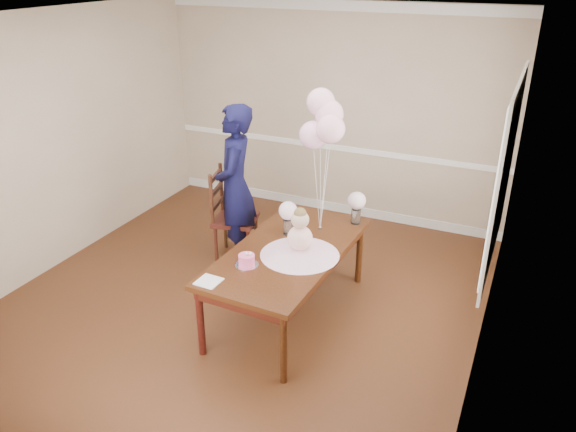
{
  "coord_description": "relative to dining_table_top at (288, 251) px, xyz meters",
  "views": [
    {
      "loc": [
        2.4,
        -4.11,
        3.15
      ],
      "look_at": [
        0.52,
        0.02,
        1.05
      ],
      "focal_mm": 35.0,
      "sensor_mm": 36.0,
      "label": 1
    }
  ],
  "objects": [
    {
      "name": "napkin",
      "position": [
        -0.36,
        -0.79,
        0.03
      ],
      "size": [
        0.2,
        0.2,
        0.01
      ],
      "primitive_type": "cube",
      "rotation": [
        0.0,
        0.0,
        -0.04
      ],
      "color": "white",
      "rests_on": "dining_table_top"
    },
    {
      "name": "birthday_cake",
      "position": [
        -0.2,
        -0.42,
        0.08
      ],
      "size": [
        0.15,
        0.15,
        0.09
      ],
      "primitive_type": "cylinder",
      "rotation": [
        0.0,
        0.0,
        -0.04
      ],
      "color": "#EA4986",
      "rests_on": "cake_platter"
    },
    {
      "name": "cake_flower_a",
      "position": [
        -0.2,
        -0.42,
        0.14
      ],
      "size": [
        0.03,
        0.03,
        0.03
      ],
      "primitive_type": "sphere",
      "color": "silver",
      "rests_on": "birthday_cake"
    },
    {
      "name": "balloon_weight",
      "position": [
        0.11,
        0.52,
        0.03
      ],
      "size": [
        0.04,
        0.04,
        0.02
      ],
      "primitive_type": "cylinder",
      "rotation": [
        0.0,
        0.0,
        -0.04
      ],
      "color": "#BABBBF",
      "rests_on": "dining_table_top"
    },
    {
      "name": "balloon_a",
      "position": [
        0.02,
        0.52,
        0.97
      ],
      "size": [
        0.26,
        0.26,
        0.26
      ],
      "primitive_type": "sphere",
      "color": "#FBB1D8",
      "rests_on": "balloon_ribbon_a"
    },
    {
      "name": "table_apron",
      "position": [
        0.0,
        0.0,
        -0.07
      ],
      "size": [
        0.92,
        1.83,
        0.09
      ],
      "primitive_type": "cube",
      "rotation": [
        0.0,
        0.0,
        -0.04
      ],
      "color": "black",
      "rests_on": "table_leg_fl"
    },
    {
      "name": "balloon_b",
      "position": [
        0.21,
        0.46,
        1.06
      ],
      "size": [
        0.26,
        0.26,
        0.26
      ],
      "primitive_type": "sphere",
      "color": "#FFB4CE",
      "rests_on": "balloon_ribbon_b"
    },
    {
      "name": "baseboard_trim",
      "position": [
        -0.51,
        2.46,
        -0.62
      ],
      "size": [
        4.5,
        0.02,
        0.12
      ],
      "primitive_type": "cube",
      "color": "silver",
      "rests_on": "floor"
    },
    {
      "name": "balloon_ribbon_a",
      "position": [
        0.07,
        0.52,
        0.43
      ],
      "size": [
        0.09,
        0.01,
        0.79
      ],
      "primitive_type": "cylinder",
      "rotation": [
        0.0,
        -0.1,
        -0.04
      ],
      "color": "silver",
      "rests_on": "balloon_weight"
    },
    {
      "name": "wall_right",
      "position": [
        1.74,
        -0.03,
        0.67
      ],
      "size": [
        0.02,
        5.0,
        2.7
      ],
      "primitive_type": "cube",
      "color": "tan",
      "rests_on": "floor"
    },
    {
      "name": "window_blinds",
      "position": [
        1.7,
        0.47,
        0.87
      ],
      "size": [
        0.01,
        1.5,
        1.4
      ],
      "primitive_type": "cube",
      "color": "white",
      "rests_on": "wall_right"
    },
    {
      "name": "window_frame",
      "position": [
        1.72,
        0.47,
        0.87
      ],
      "size": [
        0.02,
        1.66,
        1.56
      ],
      "primitive_type": "cube",
      "color": "white",
      "rests_on": "wall_right"
    },
    {
      "name": "table_leg_fl",
      "position": [
        -0.43,
        -0.85,
        -0.35
      ],
      "size": [
        0.07,
        0.07,
        0.66
      ],
      "primitive_type": "cylinder",
      "rotation": [
        0.0,
        0.0,
        -0.04
      ],
      "color": "black",
      "rests_on": "floor"
    },
    {
      "name": "roses_near",
      "position": [
        -0.13,
        0.29,
        0.27
      ],
      "size": [
        0.18,
        0.18,
        0.18
      ],
      "primitive_type": "sphere",
      "color": "silver",
      "rests_on": "rose_vase_near"
    },
    {
      "name": "rose_vase_far",
      "position": [
        0.39,
        0.79,
        0.1
      ],
      "size": [
        0.1,
        0.1,
        0.15
      ],
      "primitive_type": "cylinder",
      "rotation": [
        0.0,
        0.0,
        -0.04
      ],
      "color": "silver",
      "rests_on": "dining_table_top"
    },
    {
      "name": "baby_hair",
      "position": [
        0.14,
        -0.05,
        0.43
      ],
      "size": [
        0.11,
        0.11,
        0.11
      ],
      "primitive_type": "sphere",
      "color": "brown",
      "rests_on": "baby_head"
    },
    {
      "name": "wall_left",
      "position": [
        -2.76,
        -0.03,
        0.67
      ],
      "size": [
        0.02,
        5.0,
        2.7
      ],
      "primitive_type": "cube",
      "color": "tan",
      "rests_on": "floor"
    },
    {
      "name": "floor",
      "position": [
        -0.51,
        -0.03,
        -0.68
      ],
      "size": [
        4.5,
        5.0,
        0.0
      ],
      "primitive_type": "cube",
      "color": "#371B0D",
      "rests_on": "ground"
    },
    {
      "name": "chair_leg_fl",
      "position": [
        -1.15,
        0.58,
        -0.46
      ],
      "size": [
        0.05,
        0.05,
        0.44
      ],
      "primitive_type": "cylinder",
      "rotation": [
        0.0,
        0.0,
        0.25
      ],
      "color": "#3D1810",
      "rests_on": "floor"
    },
    {
      "name": "wall_back",
      "position": [
        -0.51,
        2.47,
        0.67
      ],
      "size": [
        4.5,
        0.02,
        2.7
      ],
      "primitive_type": "cube",
      "color": "tan",
      "rests_on": "floor"
    },
    {
      "name": "roses_far",
      "position": [
        0.39,
        0.79,
        0.27
      ],
      "size": [
        0.18,
        0.18,
        0.18
      ],
      "primitive_type": "sphere",
      "color": "silver",
      "rests_on": "rose_vase_far"
    },
    {
      "name": "baby_skirt",
      "position": [
        0.14,
        -0.05,
        0.07
      ],
      "size": [
        0.74,
        0.74,
        0.09
      ],
      "primitive_type": "cone",
      "rotation": [
        0.0,
        0.0,
        -0.04
      ],
      "color": "#E6AAC0",
      "rests_on": "dining_table_top"
    },
    {
      "name": "baby_head",
      "position": [
        0.14,
        -0.05,
        0.37
      ],
      "size": [
        0.16,
        0.16,
        0.16
      ],
      "primitive_type": "sphere",
      "color": "#CCA88C",
      "rests_on": "baby_torso"
    },
    {
      "name": "chair_back_post_r",
      "position": [
        -1.26,
        0.94,
        0.08
      ],
      "size": [
        0.05,
        0.05,
        0.58
      ],
      "primitive_type": "cylinder",
      "rotation": [
        0.0,
        0.0,
        0.25
      ],
      "color": "#33160E",
      "rests_on": "dining_chair_seat"
    },
    {
      "name": "dining_chair_seat",
      "position": [
        -1.02,
        0.81,
        -0.22
      ],
      "size": [
        0.55,
        0.55,
        0.05
      ],
      "primitive_type": "cube",
      "rotation": [
        0.0,
        0.0,
        0.25
      ],
      "color": "#3C1410",
      "rests_on": "chair_leg_fl"
    },
    {
      "name": "chair_leg_bl",
      "position": [
        -1.24,
        0.94,
        -0.46
      ],
      "size": [
        0.05,
        0.05,
        0.44
      ],
      "primitive_type": "cylinder",
      "rotation": [
        0.0,
        0.0,
        0.25
      ],
      "color": "#351D0E",
      "rests_on": "floor"
    },
    {
      "name": "rose_vase_near",
      "position": [
        -0.13,
        0.29,
        0.1
      ],
      "size": [
        0.1,
        0.1,
        0.15
      ],
      "primitive_type": "cylinder",
      "rotation": [
        0.0,
        0.0,
        -0.04
      ],
      "color": "silver",
      "rests_on": "dining_table_top"
    },
    {
      "name": "woman",
      "position": [
        -0.97,
        0.75,
        0.21
      ],
      "size": [
        0.63,
        0.76,
        1.79
      ],
      "primitive_type": "imported",
      "rotation": [
        0.0,
        0.0,
        -1.21
      ],
      "color": "black",
      "rests_on": "floor"
    },
    {
      "name": "balloon_c",
      "position": [
        0.14,
        0.61,
        1.16
      ],
      "size": [
        0.26,
        0.26,
        0.26
      ],
      "primitive_type": "sphere",
      "color": "#FFB4C8",
      "rests_on": "balloon_ribbon_c"
    },
    {
      "name": "balloon_ribbon_b",
      "position": [
        0.16,
        0.49,
        0.48
      ],
      "size": [
        0.09,
        0.05,
        0.88
      ],
      "primitive_type": "cylinder",
      "rotation": [
        0.05,
        0.1,
        -0.04
      ],
      "color": "white",
      "rests_on": "balloon_weight"
    },
    {
      "name": "dining_table_top",
      "position": [
        0.0,
        0.0,
        0.0
      ],
      "size": [
        1.01,
        1.92,
        0.05
      ],
      "primitive_type": "cube",
      "rotation": [
        0.0,
        0.0,
        -0.04
      ],
      "color": "black",
      "rests_on": "table_leg_fl"
    },
    {
      "name": "balloon_ribbon_c",
      "position": [
        0.13,
        0.56,
        0.52
      ],
      "size": [
        0.02,
        0.09,
        0.98
      ],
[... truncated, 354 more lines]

